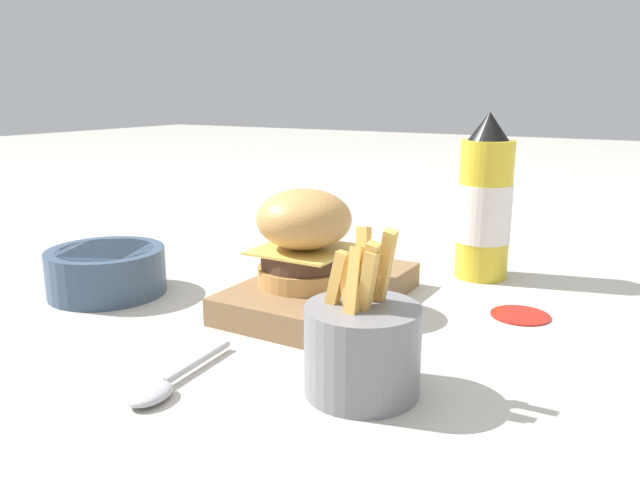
{
  "coord_description": "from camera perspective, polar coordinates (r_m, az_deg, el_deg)",
  "views": [
    {
      "loc": [
        -0.63,
        -0.38,
        0.26
      ],
      "look_at": [
        -0.0,
        -0.01,
        0.08
      ],
      "focal_mm": 35.0,
      "sensor_mm": 36.0,
      "label": 1
    }
  ],
  "objects": [
    {
      "name": "spoon",
      "position": [
        0.57,
        -14.36,
        -12.91
      ],
      "size": [
        0.14,
        0.04,
        0.01
      ],
      "rotation": [
        0.0,
        0.0,
        3.21
      ],
      "color": "#B2B2B7",
      "rests_on": "ground_plane"
    },
    {
      "name": "ground_plane",
      "position": [
        0.78,
        -0.46,
        -5.75
      ],
      "size": [
        6.0,
        6.0,
        0.0
      ],
      "primitive_type": "plane",
      "color": "#B7B2A8"
    },
    {
      "name": "ketchup_bottle",
      "position": [
        0.89,
        14.79,
        3.12
      ],
      "size": [
        0.07,
        0.07,
        0.23
      ],
      "color": "yellow",
      "rests_on": "ground_plane"
    },
    {
      "name": "side_bowl",
      "position": [
        0.85,
        -18.93,
        -2.61
      ],
      "size": [
        0.15,
        0.15,
        0.06
      ],
      "color": "#384C66",
      "rests_on": "ground_plane"
    },
    {
      "name": "ketchup_puddle",
      "position": [
        0.77,
        17.84,
        -6.51
      ],
      "size": [
        0.07,
        0.07,
        0.0
      ],
      "color": "#B21E14",
      "rests_on": "ground_plane"
    },
    {
      "name": "burger",
      "position": [
        0.73,
        -1.32,
        0.31
      ],
      "size": [
        0.11,
        0.11,
        0.11
      ],
      "color": "tan",
      "rests_on": "serving_board"
    },
    {
      "name": "serving_board",
      "position": [
        0.77,
        0.0,
        -4.81
      ],
      "size": [
        0.26,
        0.15,
        0.03
      ],
      "color": "olive",
      "rests_on": "ground_plane"
    },
    {
      "name": "fries_basket",
      "position": [
        0.55,
        3.87,
        -9.56
      ],
      "size": [
        0.1,
        0.1,
        0.15
      ],
      "color": "slate",
      "rests_on": "ground_plane"
    }
  ]
}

